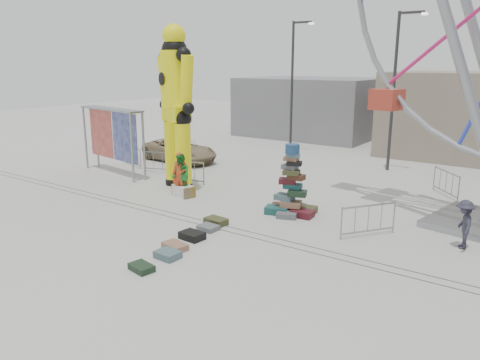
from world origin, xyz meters
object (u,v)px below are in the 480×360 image
Objects in this scene: barricade_wheel_back at (446,183)px; pedestrian_grey at (464,224)px; lamp_post_right at (396,84)px; crash_test_dummy at (176,101)px; steamer_trunk at (184,191)px; pedestrian_green at (181,175)px; parked_suv at (180,150)px; barricade_dummy_b at (162,162)px; barricade_dummy_a at (132,156)px; pedestrian_red at (180,175)px; pedestrian_black at (186,161)px; suitcase_tower at (291,195)px; barricade_wheel_front at (368,220)px; banner_scaffold at (112,125)px; lamp_post_left at (293,80)px; barricade_dummy_c at (185,172)px.

pedestrian_grey is (1.74, -5.88, 0.21)m from barricade_wheel_back.
crash_test_dummy is (-6.78, -9.00, -0.60)m from lamp_post_right.
pedestrian_green is (-0.05, -0.10, 0.69)m from steamer_trunk.
parked_suv is at bearing -156.44° from lamp_post_right.
barricade_dummy_b is 14.86m from pedestrian_grey.
parked_suv is at bearing 149.45° from steamer_trunk.
barricade_dummy_a is 0.42× the size of parked_suv.
parked_suv is (-14.19, -1.13, 0.11)m from barricade_wheel_back.
parked_suv is at bearing 106.24° from pedestrian_red.
parked_suv reaches higher than steamer_trunk.
lamp_post_right is 11.33m from pedestrian_black.
suitcase_tower reaches higher than pedestrian_grey.
barricade_wheel_front is 1.06× the size of pedestrian_red.
banner_scaffold is (-10.56, 0.54, 1.77)m from suitcase_tower.
barricade_dummy_a is at bearing -179.08° from crash_test_dummy.
crash_test_dummy is (-6.11, 0.47, 3.14)m from suitcase_tower.
pedestrian_grey is at bearing -42.90° from lamp_post_left.
lamp_post_left is 11.02m from crash_test_dummy.
barricade_wheel_front is 2.83m from pedestrian_grey.
parked_suv is at bearing 161.38° from pedestrian_green.
banner_scaffold is (-11.24, -8.93, -1.96)m from lamp_post_right.
barricade_dummy_a is 6.99m from pedestrian_green.
pedestrian_grey is (10.86, 0.60, 0.53)m from steamer_trunk.
barricade_wheel_front is 1.24× the size of pedestrian_black.
barricade_dummy_c is at bearing 128.90° from crash_test_dummy.
suitcase_tower is at bearing -156.14° from pedestrian_black.
steamer_trunk is 11.20m from barricade_wheel_back.
crash_test_dummy is 3.91× the size of pedestrian_red.
suitcase_tower reaches higher than barricade_dummy_c.
suitcase_tower is 2.67× the size of steamer_trunk.
banner_scaffold reaches higher than pedestrian_grey.
lamp_post_left reaches higher than barricade_wheel_back.
steamer_trunk is at bearing -8.08° from barricade_dummy_a.
pedestrian_black is at bearing 101.47° from pedestrian_red.
banner_scaffold is at bearing -156.53° from barricade_dummy_b.
barricade_dummy_a is 5.07m from barricade_dummy_c.
barricade_dummy_c is at bearing 114.85° from barricade_wheel_front.
suitcase_tower is at bearing -108.22° from parked_suv.
steamer_trunk is at bearing -19.09° from crash_test_dummy.
pedestrian_grey is (2.73, 0.70, 0.21)m from barricade_wheel_front.
barricade_dummy_c is 0.42× the size of parked_suv.
pedestrian_grey is 16.62m from parked_suv.
crash_test_dummy is 3.31m from pedestrian_red.
barricade_wheel_front is at bearing 14.33° from crash_test_dummy.
lamp_post_right is at bearing 19.30° from barricade_dummy_b.
barricade_dummy_c is at bearing 17.95° from banner_scaffold.
parked_suv reaches higher than barricade_wheel_back.
lamp_post_right is 10.20m from suitcase_tower.
pedestrian_red is (-8.24, 0.04, 0.39)m from barricade_wheel_front.
steamer_trunk is at bearing 170.05° from pedestrian_black.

